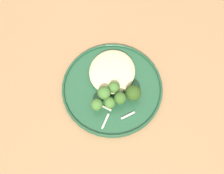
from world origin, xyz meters
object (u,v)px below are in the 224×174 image
at_px(dinner_plate, 112,89).
at_px(seared_scallop_half_hidden, 102,72).
at_px(broccoli_floret_center_pile, 120,98).
at_px(seared_scallop_on_noodles, 100,65).
at_px(broccoli_floret_near_rim, 111,103).
at_px(seared_scallop_tilted_round, 122,84).
at_px(broccoli_floret_rear_charred, 97,105).
at_px(broccoli_floret_right_tilted, 104,93).
at_px(seared_scallop_large_seared, 119,70).
at_px(broccoli_floret_split_head, 112,87).
at_px(broccoli_floret_beside_noodles, 133,93).
at_px(seared_scallop_tiny_bay, 109,66).

bearing_deg(dinner_plate, seared_scallop_half_hidden, 46.08).
relative_size(dinner_plate, broccoli_floret_center_pile, 5.51).
xyz_separation_m(seared_scallop_half_hidden, seared_scallop_on_noodles, (0.02, 0.01, -0.00)).
distance_m(broccoli_floret_near_rim, broccoli_floret_center_pile, 0.03).
xyz_separation_m(seared_scallop_tilted_round, seared_scallop_on_noodles, (0.05, 0.08, -0.00)).
xyz_separation_m(seared_scallop_on_noodles, broccoli_floret_rear_charred, (-0.13, -0.03, 0.02)).
relative_size(seared_scallop_tilted_round, broccoli_floret_right_tilted, 0.45).
height_order(dinner_plate, seared_scallop_on_noodles, seared_scallop_on_noodles).
bearing_deg(broccoli_floret_center_pile, seared_scallop_large_seared, 16.29).
relative_size(seared_scallop_on_noodles, broccoli_floret_split_head, 0.51).
bearing_deg(broccoli_floret_rear_charred, broccoli_floret_beside_noodles, -56.22).
bearing_deg(seared_scallop_large_seared, broccoli_floret_near_rim, -176.90).
distance_m(seared_scallop_large_seared, broccoli_floret_near_rim, 0.11).
bearing_deg(seared_scallop_large_seared, broccoli_floret_beside_noodles, -139.41).
bearing_deg(seared_scallop_large_seared, seared_scallop_half_hidden, 111.88).
distance_m(seared_scallop_half_hidden, broccoli_floret_beside_noodles, 0.12).
bearing_deg(broccoli_floret_near_rim, broccoli_floret_right_tilted, 50.10).
relative_size(seared_scallop_half_hidden, broccoli_floret_center_pile, 0.49).
relative_size(broccoli_floret_near_rim, broccoli_floret_right_tilted, 0.80).
bearing_deg(seared_scallop_tiny_bay, seared_scallop_tilted_round, -132.87).
xyz_separation_m(dinner_plate, broccoli_floret_rear_charred, (-0.07, 0.02, 0.03)).
height_order(dinner_plate, broccoli_floret_right_tilted, broccoli_floret_right_tilted).
xyz_separation_m(broccoli_floret_near_rim, broccoli_floret_rear_charred, (-0.02, 0.04, 0.01)).
bearing_deg(seared_scallop_on_noodles, broccoli_floret_rear_charred, -167.72).
relative_size(dinner_plate, broccoli_floret_right_tilted, 5.28).
height_order(broccoli_floret_split_head, broccoli_floret_right_tilted, broccoli_floret_right_tilted).
height_order(seared_scallop_tiny_bay, broccoli_floret_right_tilted, broccoli_floret_right_tilted).
bearing_deg(broccoli_floret_split_head, broccoli_floret_center_pile, -133.04).
height_order(seared_scallop_on_noodles, broccoli_floret_split_head, broccoli_floret_split_head).
height_order(dinner_plate, broccoli_floret_center_pile, broccoli_floret_center_pile).
bearing_deg(seared_scallop_tilted_round, seared_scallop_on_noodles, 59.52).
height_order(seared_scallop_tiny_bay, broccoli_floret_rear_charred, broccoli_floret_rear_charred).
distance_m(seared_scallop_on_noodles, broccoli_floret_center_pile, 0.13).
bearing_deg(seared_scallop_half_hidden, broccoli_floret_near_rim, -151.02).
relative_size(seared_scallop_tiny_bay, broccoli_floret_beside_noodles, 0.41).
xyz_separation_m(broccoli_floret_split_head, broccoli_floret_center_pile, (-0.03, -0.03, 0.00)).
height_order(seared_scallop_tilted_round, broccoli_floret_right_tilted, broccoli_floret_right_tilted).
bearing_deg(seared_scallop_tiny_bay, broccoli_floret_beside_noodles, -129.81).
xyz_separation_m(seared_scallop_tiny_bay, broccoli_floret_rear_charred, (-0.13, -0.00, 0.02)).
relative_size(broccoli_floret_split_head, broccoli_floret_rear_charred, 0.96).
distance_m(seared_scallop_tilted_round, broccoli_floret_center_pile, 0.06).
xyz_separation_m(dinner_plate, broccoli_floret_right_tilted, (-0.03, 0.01, 0.04)).
bearing_deg(broccoli_floret_center_pile, seared_scallop_tiny_bay, 30.48).
xyz_separation_m(seared_scallop_on_noodles, broccoli_floret_near_rim, (-0.11, -0.06, 0.02)).
bearing_deg(broccoli_floret_split_head, broccoli_floret_rear_charred, 156.25).
height_order(seared_scallop_large_seared, broccoli_floret_near_rim, broccoli_floret_near_rim).
relative_size(seared_scallop_large_seared, seared_scallop_on_noodles, 1.14).
xyz_separation_m(broccoli_floret_split_head, broccoli_floret_beside_noodles, (-0.00, -0.06, 0.00)).
bearing_deg(broccoli_floret_rear_charred, seared_scallop_tilted_round, -30.76).
distance_m(seared_scallop_half_hidden, broccoli_floret_right_tilted, 0.08).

